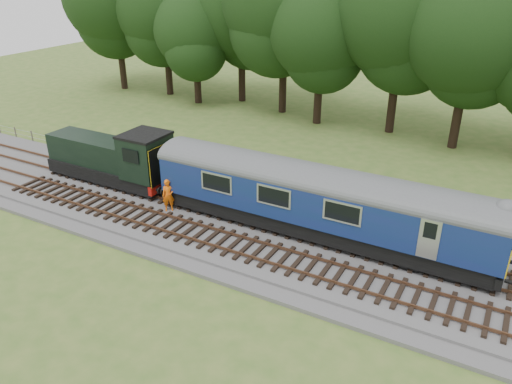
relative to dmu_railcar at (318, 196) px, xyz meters
The scene contains 9 objects.
ground 3.47m from the dmu_railcar, 142.43° to the right, with size 120.00×120.00×0.00m, color #436926.
ballast 3.34m from the dmu_railcar, 142.43° to the right, with size 70.00×7.00×0.35m, color #4C4C4F.
track_north 2.85m from the dmu_railcar, behind, with size 67.20×2.40×0.21m.
track_south 4.14m from the dmu_railcar, 121.24° to the right, with size 67.20×2.40×0.21m.
fence 4.44m from the dmu_railcar, 120.42° to the left, with size 64.00×0.12×1.00m, color #6B6054, non-canonical shape.
tree_line 20.84m from the dmu_railcar, 95.05° to the left, with size 70.00×8.00×18.00m, color black, non-canonical shape.
dmu_railcar is the anchor object (origin of this frame).
shunter_loco 13.94m from the dmu_railcar, behind, with size 8.91×2.60×3.38m.
worker 8.70m from the dmu_railcar, 169.88° to the right, with size 0.69×0.45×1.90m, color orange.
Camera 1 is at (10.06, -20.04, 13.67)m, focal length 35.00 mm.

